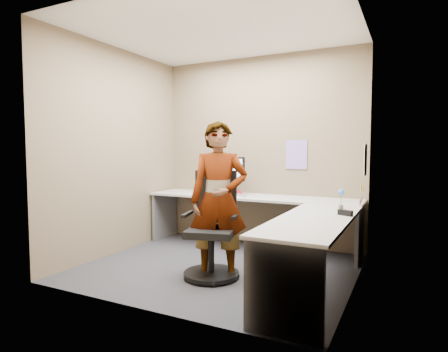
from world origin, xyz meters
The scene contains 21 objects.
ground centered at (0.00, 0.00, 0.00)m, with size 3.00×3.00×0.00m, color #28282D.
wall_back centered at (0.00, 1.30, 1.35)m, with size 3.00×3.00×0.00m, color brown.
wall_right centered at (1.50, 0.00, 1.35)m, with size 2.70×2.70×0.00m, color brown.
wall_left centered at (-1.50, 0.00, 1.35)m, with size 2.70×2.70×0.00m, color brown.
ceiling centered at (0.00, 0.00, 2.70)m, with size 3.00×3.00×0.00m, color white.
desk centered at (0.44, 0.39, 0.59)m, with size 2.98×2.58×0.73m.
paper_ream centered at (-0.31, 0.89, 0.76)m, with size 0.31×0.23×0.06m, color red.
monitor centered at (-0.31, 0.91, 1.07)m, with size 0.50×0.15×0.47m.
laptop centered at (-0.61, 1.10, 0.80)m, with size 0.36×0.30×0.25m.
trackball_mouse centered at (-0.07, 0.83, 0.76)m, with size 0.12×0.08×0.07m.
origami centered at (-0.15, 0.79, 0.76)m, with size 0.10×0.10×0.06m, color white.
stapler centered at (1.42, -0.05, 0.76)m, with size 0.15×0.04×0.06m, color black.
flower centered at (1.31, 0.38, 0.87)m, with size 0.07×0.07×0.22m.
calendar_purple centered at (0.55, 1.29, 1.30)m, with size 0.30×0.01×0.40m, color #846BB7.
calendar_white centered at (1.49, 0.90, 1.25)m, with size 0.01×0.28×0.38m, color white.
sticky_note_a centered at (1.49, 0.55, 0.95)m, with size 0.01×0.07×0.07m, color #F2E059.
sticky_note_b centered at (1.49, 0.60, 0.82)m, with size 0.01×0.07×0.07m, color pink.
sticky_note_c centered at (1.49, 0.48, 0.80)m, with size 0.01×0.07×0.07m, color pink.
sticky_note_d centered at (1.49, 0.70, 0.92)m, with size 0.01×0.07×0.07m, color #F2E059.
office_chair centered at (0.08, -0.28, 0.46)m, with size 0.63×0.61×1.12m.
person centered at (0.16, -0.28, 0.83)m, with size 0.61×0.40×1.67m, color #999399.
Camera 1 is at (1.97, -3.78, 1.36)m, focal length 30.00 mm.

